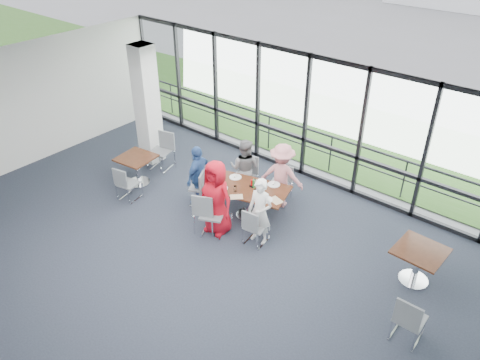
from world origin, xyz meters
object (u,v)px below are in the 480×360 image
Objects in this scene: main_table at (249,193)px; chair_main_nl at (212,215)px; chair_main_fl at (243,176)px; side_table_left at (136,161)px; structural_column at (147,105)px; chair_spare_r at (410,318)px; diner_near_left at (216,198)px; diner_near_right at (260,212)px; diner_end at (199,175)px; chair_spare_lb at (160,152)px; side_table_right at (420,255)px; diner_far_left at (244,168)px; chair_main_end at (200,187)px; chair_main_fr at (279,184)px; diner_far_right at (282,176)px; chair_main_nr at (256,227)px; chair_spare_la at (129,184)px.

chair_main_nl is (-0.19, -1.00, -0.12)m from main_table.
side_table_left is at bearing 18.65° from chair_main_fl.
structural_column is 8.10m from chair_spare_r.
diner_near_right is at bearing 16.72° from diner_near_left.
diner_end is 1.50× the size of chair_spare_lb.
chair_spare_lb reaches higher than chair_main_nl.
chair_spare_r is at bearing 71.82° from diner_end.
diner_near_right is 3.49m from chair_spare_r.
chair_spare_lb is (-2.46, -0.47, 0.02)m from chair_main_fl.
diner_end is at bearing -172.11° from side_table_right.
diner_end is at bearing 35.76° from diner_far_left.
chair_main_end is at bearing -171.87° from side_table_right.
chair_spare_r is (4.38, -0.18, -0.39)m from diner_near_left.
structural_column reaches higher than chair_main_end.
chair_main_fr is at bearing 124.10° from diner_end.
diner_end is at bearing 26.08° from chair_main_fr.
chair_main_fl is at bearing 124.04° from chair_main_end.
chair_spare_lb is (-0.10, 0.87, -0.13)m from side_table_left.
chair_main_fr is 0.83× the size of chair_spare_lb.
chair_main_nl is 0.98× the size of chair_spare_lb.
side_table_left is at bearing 176.18° from diner_near_right.
diner_far_left reaches higher than side_table_right.
chair_main_fl is at bearing 5.08° from chair_main_fr.
side_table_left is 2.86m from diner_near_left.
structural_column is at bearing 158.69° from main_table.
diner_end is at bearing 121.32° from chair_main_nl.
chair_main_nl is (-0.50, -1.83, -0.30)m from diner_far_right.
side_table_right is 0.97× the size of chair_spare_r.
main_table is 0.91m from diner_far_right.
chair_main_nr is at bearing 10.78° from diner_near_left.
chair_spare_r is at bearing -2.82° from side_table_left.
diner_far_left is 1.53× the size of chair_main_nl.
diner_far_right is 1.60m from chair_main_nr.
main_table is 1.30× the size of diner_far_left.
diner_near_right reaches higher than chair_main_fr.
diner_near_left is 4.40m from chair_spare_r.
chair_main_fl is 1.12× the size of chair_spare_la.
diner_near_right is 1.72m from chair_main_fr.
chair_main_end is at bearing 150.85° from diner_near_left.
chair_main_fl reaches higher than chair_spare_r.
chair_spare_la is (-6.40, -1.66, -0.21)m from side_table_right.
structural_column reaches higher than chair_main_nl.
chair_main_fr is at bearing 79.20° from diner_near_left.
chair_main_end is (-0.51, -0.99, -0.02)m from chair_main_fl.
diner_near_left is 1.87× the size of chair_main_end.
chair_spare_lb is (-3.88, 0.85, 0.08)m from chair_main_nr.
chair_spare_la is (-2.64, -1.29, -0.19)m from main_table.
side_table_left is 0.75m from chair_spare_la.
side_table_left is at bearing -171.19° from side_table_right.
main_table is 0.87m from diner_far_left.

